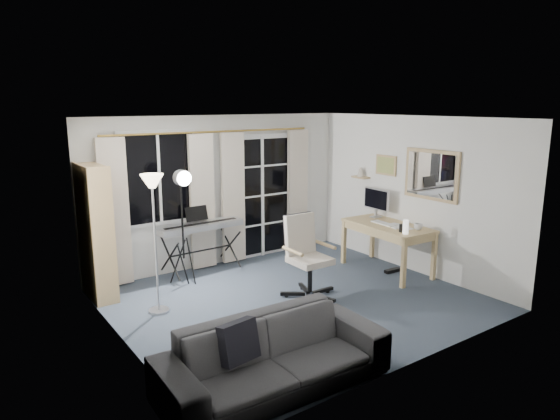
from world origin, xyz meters
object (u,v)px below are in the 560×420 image
(bookshelf, at_px, (93,235))
(office_chair, at_px, (304,249))
(keyboard_piano, at_px, (200,227))
(sofa, at_px, (274,345))
(desk, at_px, (388,230))
(torchiere_lamp, at_px, (153,202))
(studio_light, at_px, (182,191))
(monitor, at_px, (376,200))
(mug, at_px, (418,226))

(bookshelf, xyz_separation_m, office_chair, (2.35, -1.56, -0.20))
(keyboard_piano, distance_m, sofa, 3.37)
(desk, height_order, sofa, sofa)
(sofa, bearing_deg, torchiere_lamp, 97.57)
(studio_light, height_order, sofa, studio_light)
(monitor, distance_m, mug, 0.98)
(mug, xyz_separation_m, sofa, (-3.38, -1.18, -0.39))
(office_chair, xyz_separation_m, sofa, (-1.63, -1.65, -0.23))
(bookshelf, bearing_deg, sofa, -77.70)
(office_chair, bearing_deg, studio_light, 132.91)
(keyboard_piano, xyz_separation_m, studio_light, (-0.40, -0.31, 0.64))
(desk, height_order, monitor, monitor)
(torchiere_lamp, relative_size, desk, 1.22)
(bookshelf, relative_size, studio_light, 1.06)
(torchiere_lamp, bearing_deg, bookshelf, 117.08)
(torchiere_lamp, bearing_deg, desk, -9.13)
(office_chair, bearing_deg, monitor, 15.38)
(sofa, bearing_deg, desk, 28.96)
(bookshelf, xyz_separation_m, keyboard_piano, (1.59, 0.03, -0.12))
(desk, distance_m, mug, 0.53)
(office_chair, height_order, monitor, monitor)
(desk, bearing_deg, bookshelf, 162.07)
(office_chair, bearing_deg, sofa, -134.00)
(torchiere_lamp, bearing_deg, keyboard_piano, 42.42)
(desk, bearing_deg, office_chair, -175.79)
(monitor, height_order, sofa, monitor)
(bookshelf, bearing_deg, studio_light, -13.66)
(torchiere_lamp, xyz_separation_m, sofa, (0.23, -2.25, -0.99))
(office_chair, distance_m, monitor, 1.95)
(mug, bearing_deg, bookshelf, 153.68)
(bookshelf, relative_size, desk, 1.26)
(torchiere_lamp, relative_size, keyboard_piano, 1.30)
(mug, bearing_deg, sofa, -160.72)
(bookshelf, xyz_separation_m, studio_light, (1.18, -0.28, 0.51))
(bookshelf, height_order, mug, bookshelf)
(office_chair, height_order, desk, office_chair)
(studio_light, bearing_deg, mug, -32.46)
(office_chair, relative_size, desk, 0.77)
(keyboard_piano, distance_m, office_chair, 1.77)
(bookshelf, bearing_deg, monitor, -14.75)
(torchiere_lamp, relative_size, office_chair, 1.57)
(torchiere_lamp, xyz_separation_m, office_chair, (1.86, -0.60, -0.75))
(bookshelf, height_order, torchiere_lamp, bookshelf)
(bookshelf, bearing_deg, desk, -21.24)
(office_chair, relative_size, monitor, 2.05)
(keyboard_piano, relative_size, sofa, 0.62)
(keyboard_piano, bearing_deg, torchiere_lamp, -139.65)
(torchiere_lamp, height_order, office_chair, torchiere_lamp)
(bookshelf, relative_size, keyboard_piano, 1.34)
(studio_light, bearing_deg, office_chair, -49.30)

